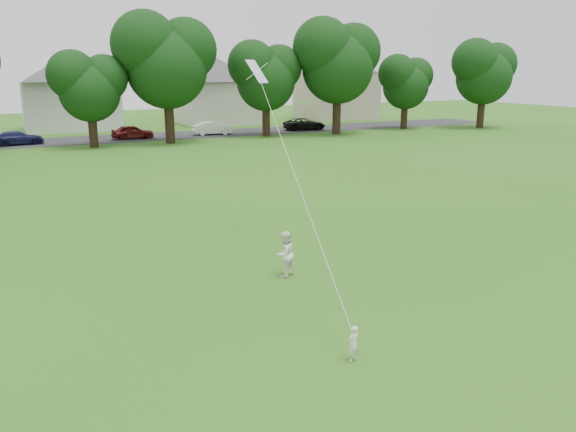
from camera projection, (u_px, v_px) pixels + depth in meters
name	position (u px, v px, depth m)	size (l,w,h in m)	color
ground	(315.00, 327.00, 13.64)	(160.00, 160.00, 0.00)	#2C6015
street	(86.00, 140.00, 50.03)	(90.00, 7.00, 0.01)	#2D2D30
toddler	(353.00, 343.00, 11.96)	(0.30, 0.19, 0.81)	white
older_boy	(285.00, 254.00, 16.85)	(0.68, 0.53, 1.41)	white
kite	(293.00, 169.00, 16.16)	(1.70, 5.67, 11.81)	white
tree_row	(143.00, 64.00, 45.11)	(80.85, 9.63, 11.17)	black
parked_cars	(61.00, 136.00, 48.08)	(56.60, 2.45, 1.27)	black
house_row	(56.00, 82.00, 56.91)	(77.31, 13.87, 10.62)	beige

